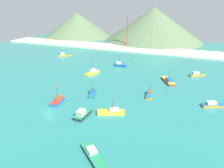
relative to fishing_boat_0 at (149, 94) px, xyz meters
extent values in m
cube|color=teal|center=(-28.75, 3.87, -0.98)|extent=(260.00, 280.00, 0.50)
cube|color=orange|center=(0.02, -0.16, -0.30)|extent=(2.72, 7.26, 0.86)
cube|color=#1E669E|center=(0.02, -0.16, 0.23)|extent=(2.77, 7.40, 0.20)
cube|color=brown|center=(-0.09, 0.72, 0.85)|extent=(1.63, 2.23, 1.04)
cylinder|color=#4C3823|center=(-0.04, 0.31, 3.08)|extent=(0.15, 0.15, 3.42)
cube|color=#232328|center=(-16.71, -23.94, -0.25)|extent=(3.18, 7.18, 0.97)
cube|color=#238C5B|center=(-16.71, -23.94, 0.34)|extent=(3.25, 7.33, 0.20)
cube|color=#B2ADA3|center=(-16.73, -24.83, 1.18)|extent=(2.34, 2.83, 1.47)
cube|color=gold|center=(-33.82, 15.67, -0.31)|extent=(4.75, 9.62, 0.85)
cube|color=gold|center=(-33.82, 15.67, 0.22)|extent=(4.85, 9.81, 0.20)
cube|color=silver|center=(-33.61, 16.81, 0.94)|extent=(2.78, 2.99, 1.25)
cylinder|color=#4C3823|center=(-34.57, 11.60, 0.72)|extent=(0.21, 0.53, 1.16)
cylinder|color=#4C3823|center=(-33.70, 16.29, 3.71)|extent=(0.14, 0.14, 4.29)
cube|color=#232328|center=(-4.34, -40.09, -0.30)|extent=(9.52, 8.48, 0.87)
cube|color=#238C5B|center=(-4.34, -40.09, 0.24)|extent=(9.71, 8.65, 0.20)
cube|color=beige|center=(-5.32, -39.29, 0.75)|extent=(3.29, 3.20, 0.83)
cube|color=red|center=(4.79, 18.90, -0.32)|extent=(7.83, 10.94, 0.83)
cube|color=gold|center=(4.79, 18.90, 0.19)|extent=(7.99, 11.15, 0.20)
cube|color=#28568C|center=(5.43, 17.71, 0.86)|extent=(4.06, 4.84, 1.14)
cylinder|color=#4C3823|center=(5.02, 18.46, 3.55)|extent=(0.12, 0.12, 4.22)
cube|color=orange|center=(23.56, -0.15, -0.35)|extent=(8.61, 5.50, 0.76)
cube|color=#1E669E|center=(23.56, -0.15, 0.13)|extent=(8.78, 5.61, 0.20)
cube|color=beige|center=(22.60, -0.58, 0.75)|extent=(3.66, 2.88, 1.05)
cube|color=gold|center=(-8.63, -19.14, -0.18)|extent=(9.14, 5.49, 1.11)
cube|color=gold|center=(-8.63, -19.14, 0.48)|extent=(9.32, 5.60, 0.20)
cube|color=#B2ADA3|center=(-7.60, -18.73, 1.05)|extent=(3.62, 2.81, 0.95)
cylinder|color=#4C3823|center=(-12.35, -20.64, 1.15)|extent=(0.64, 0.35, 1.50)
cylinder|color=#4C3823|center=(-8.19, -18.97, 2.98)|extent=(0.19, 0.19, 2.90)
cube|color=#1E5BA8|center=(-30.24, -19.03, -0.26)|extent=(3.95, 7.14, 0.95)
cube|color=red|center=(-30.24, -19.03, 0.32)|extent=(4.03, 7.28, 0.20)
cube|color=brown|center=(-30.38, -18.19, 1.13)|extent=(2.44, 2.42, 1.42)
cylinder|color=#4C3823|center=(-29.71, -22.02, 0.89)|extent=(0.22, 0.58, 1.30)
cylinder|color=#4C3823|center=(-30.31, -18.60, 3.75)|extent=(0.16, 0.16, 3.82)
cube|color=orange|center=(-70.67, 43.99, -0.33)|extent=(9.02, 8.03, 0.80)
cube|color=#238C5B|center=(-70.67, 43.99, 0.17)|extent=(9.20, 8.19, 0.20)
cube|color=beige|center=(-71.59, 43.24, 0.97)|extent=(3.15, 3.07, 1.41)
cube|color=orange|center=(17.29, 33.87, -0.31)|extent=(8.16, 7.39, 0.85)
cube|color=#238C5B|center=(17.29, 33.87, 0.22)|extent=(8.32, 7.53, 0.20)
cube|color=#B2ADA3|center=(16.45, 33.16, 0.88)|extent=(3.98, 3.73, 1.12)
cylinder|color=#4C3823|center=(20.31, 36.42, 0.72)|extent=(0.48, 0.43, 1.16)
cube|color=#14478C|center=(-25.32, 34.99, -0.25)|extent=(7.54, 2.29, 0.97)
cube|color=#1E669E|center=(-25.32, 34.99, 0.33)|extent=(7.69, 2.34, 0.20)
cube|color=silver|center=(-26.26, 35.01, 1.16)|extent=(2.33, 1.64, 1.46)
cylinder|color=#4C3823|center=(-25.80, 35.00, 3.33)|extent=(0.19, 0.19, 2.89)
cube|color=#198466|center=(-21.31, -8.16, -0.31)|extent=(4.95, 7.80, 0.85)
cube|color=#1E669E|center=(-21.31, -8.16, 0.22)|extent=(5.05, 7.96, 0.20)
cube|color=#28568C|center=(-21.66, -7.29, 0.81)|extent=(2.53, 2.93, 0.98)
cylinder|color=#4C3823|center=(-20.05, -11.28, 0.71)|extent=(0.31, 0.53, 1.16)
cylinder|color=#4C3823|center=(-21.48, -7.75, 3.29)|extent=(0.17, 0.17, 3.98)
sphere|color=#232328|center=(-23.57, 50.30, -0.62)|extent=(0.66, 0.66, 0.66)
sphere|color=red|center=(-41.21, -5.32, -0.59)|extent=(0.82, 0.82, 0.82)
sphere|color=red|center=(-13.82, 34.41, -0.62)|extent=(0.66, 0.66, 0.66)
cube|color=beige|center=(-28.75, 83.51, -0.13)|extent=(247.00, 22.66, 1.20)
cone|color=#56704C|center=(-109.41, 126.25, 11.94)|extent=(73.88, 73.88, 25.35)
cone|color=#56704C|center=(-26.04, 129.36, 14.98)|extent=(94.55, 94.55, 31.42)
cylinder|color=#B7332D|center=(-38.88, 88.14, 12.63)|extent=(0.75, 0.75, 26.73)
cylinder|color=#B7332D|center=(-38.88, 88.14, 21.18)|extent=(2.67, 0.37, 0.37)
cylinder|color=#B7332D|center=(-38.88, 88.14, 15.84)|extent=(0.37, 2.14, 0.37)
camera|label=1|loc=(14.39, -74.32, 33.73)|focal=32.66mm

